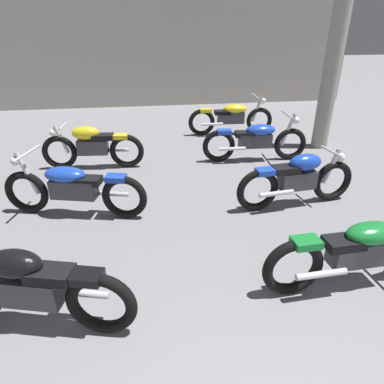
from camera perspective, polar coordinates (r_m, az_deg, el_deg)
The scene contains 9 objects.
back_wall at distance 12.22m, azimuth -6.08°, elevation 22.44°, with size 13.27×0.24×3.60m, color #9E998E.
support_pillar at distance 8.30m, azimuth 22.03°, elevation 17.57°, with size 0.36×0.36×3.20m, color #9E998E.
motorcycle_left_row_1 at distance 3.55m, azimuth -25.31°, elevation -14.07°, with size 1.93×0.69×0.88m.
motorcycle_left_row_2 at distance 5.30m, azimuth -19.17°, elevation 0.71°, with size 2.13×0.82×0.97m.
motorcycle_left_row_3 at distance 7.00m, azimuth -16.25°, elevation 7.38°, with size 1.97×0.48×0.88m.
motorcycle_right_row_1 at distance 4.10m, azimuth 26.31°, elevation -8.63°, with size 2.17×0.68×0.97m.
motorcycle_right_row_2 at distance 5.53m, azimuth 17.15°, elevation 2.17°, with size 1.97×0.54×0.88m.
motorcycle_right_row_3 at distance 7.23m, azimuth 10.55°, elevation 8.54°, with size 2.17×0.68×0.97m.
motorcycle_right_row_4 at distance 8.97m, azimuth 6.55°, elevation 12.27°, with size 2.17×0.68×0.97m.
Camera 1 is at (-0.62, 0.17, 2.62)m, focal length 32.14 mm.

